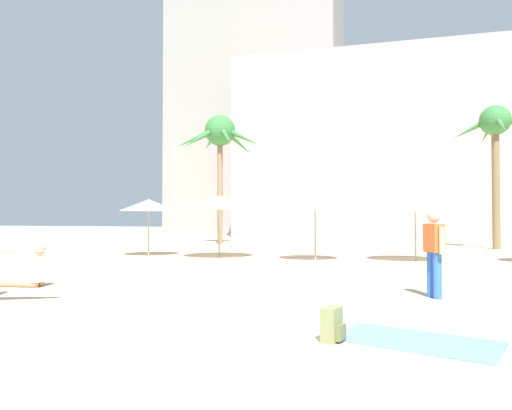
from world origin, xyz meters
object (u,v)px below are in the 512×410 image
object	(u,v)px
cafe_umbrella_0	(149,205)
person_near_right	(32,272)
palm_tree_far_left	(495,133)
palm_tree_left	(220,137)
person_far_right	(434,250)
cafe_umbrella_4	(315,205)
beach_towel	(417,341)
backpack	(332,325)
cafe_umbrella_5	(219,203)
cafe_umbrella_1	(415,205)

from	to	relation	value
cafe_umbrella_0	person_near_right	world-z (taller)	cafe_umbrella_0
palm_tree_far_left	palm_tree_left	distance (m)	13.86
palm_tree_left	person_far_right	size ratio (longest dim) A/B	4.32
cafe_umbrella_4	beach_towel	xyz separation A→B (m)	(2.82, -10.58, -1.94)
beach_towel	person_near_right	size ratio (longest dim) A/B	1.88
cafe_umbrella_4	person_near_right	xyz separation A→B (m)	(-5.02, -7.98, -1.63)
palm_tree_far_left	person_near_right	size ratio (longest dim) A/B	6.69
beach_towel	cafe_umbrella_0	bearing A→B (deg)	131.14
beach_towel	backpack	world-z (taller)	backpack
palm_tree_far_left	backpack	size ratio (longest dim) A/B	16.14
cafe_umbrella_4	beach_towel	bearing A→B (deg)	-75.10
palm_tree_left	backpack	size ratio (longest dim) A/B	17.03
palm_tree_far_left	cafe_umbrella_4	size ratio (longest dim) A/B	3.04
cafe_umbrella_0	palm_tree_left	bearing A→B (deg)	89.68
cafe_umbrella_5	person_near_right	world-z (taller)	cafe_umbrella_5
person_near_right	cafe_umbrella_1	bearing A→B (deg)	-142.53
cafe_umbrella_0	backpack	xyz separation A→B (m)	(8.38, -11.01, -1.77)
cafe_umbrella_1	person_near_right	bearing A→B (deg)	-134.43
palm_tree_far_left	cafe_umbrella_4	bearing A→B (deg)	-132.99
palm_tree_far_left	person_far_right	size ratio (longest dim) A/B	4.09
beach_towel	cafe_umbrella_1	bearing A→B (deg)	87.11
backpack	person_near_right	size ratio (longest dim) A/B	0.41
cafe_umbrella_1	backpack	distance (m)	11.68
palm_tree_far_left	palm_tree_left	bearing A→B (deg)	178.74
palm_tree_far_left	person_far_right	bearing A→B (deg)	-104.97
person_far_right	palm_tree_far_left	bearing A→B (deg)	47.54
palm_tree_left	person_near_right	distance (m)	17.18
beach_towel	palm_tree_left	bearing A→B (deg)	116.43
cafe_umbrella_4	person_far_right	world-z (taller)	cafe_umbrella_4
palm_tree_far_left	backpack	distance (m)	20.23
person_near_right	cafe_umbrella_5	bearing A→B (deg)	-107.92
beach_towel	backpack	xyz separation A→B (m)	(-0.99, -0.28, 0.19)
person_far_right	backpack	bearing A→B (deg)	-139.62
palm_tree_left	person_far_right	distance (m)	18.93
beach_towel	person_near_right	distance (m)	8.26
palm_tree_far_left	cafe_umbrella_0	bearing A→B (deg)	-150.93
cafe_umbrella_5	person_near_right	size ratio (longest dim) A/B	2.74
beach_towel	backpack	distance (m)	1.05
person_far_right	cafe_umbrella_5	bearing A→B (deg)	105.97
palm_tree_far_left	cafe_umbrella_5	size ratio (longest dim) A/B	2.44
cafe_umbrella_1	cafe_umbrella_0	bearing A→B (deg)	-177.49
backpack	person_near_right	distance (m)	7.43
cafe_umbrella_5	person_far_right	world-z (taller)	cafe_umbrella_5
cafe_umbrella_0	beach_towel	xyz separation A→B (m)	(9.37, -10.73, -1.97)
cafe_umbrella_4	backpack	distance (m)	11.15
palm_tree_far_left	cafe_umbrella_1	world-z (taller)	palm_tree_far_left
cafe_umbrella_1	palm_tree_far_left	bearing A→B (deg)	61.46
cafe_umbrella_4	backpack	world-z (taller)	cafe_umbrella_4
cafe_umbrella_1	cafe_umbrella_5	xyz separation A→B (m)	(-7.00, -0.47, 0.13)
cafe_umbrella_1	cafe_umbrella_4	size ratio (longest dim) A/B	1.16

